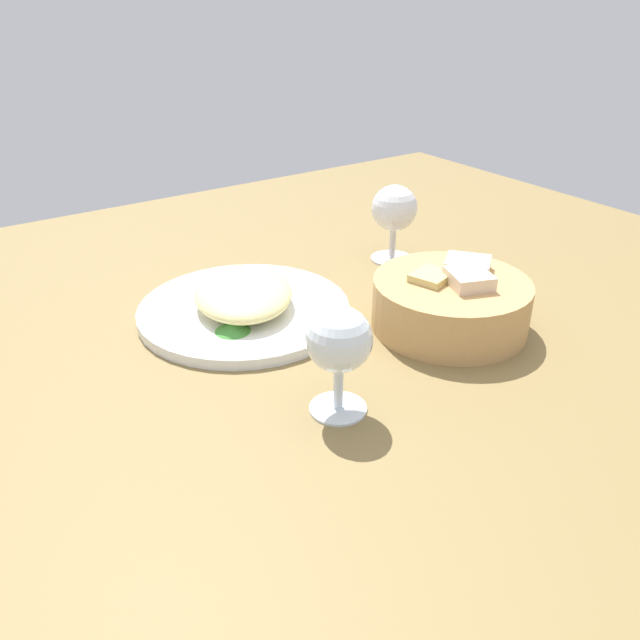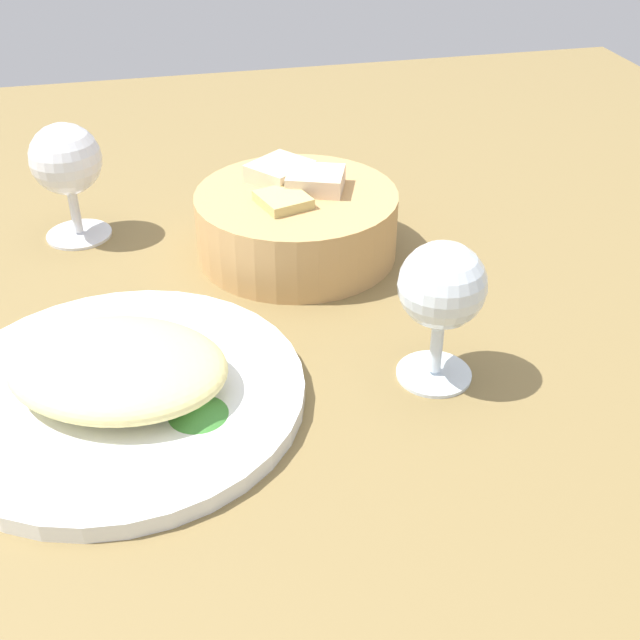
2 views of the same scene
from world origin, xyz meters
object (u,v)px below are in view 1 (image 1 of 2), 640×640
plate (244,310)px  bread_basket (451,302)px  wine_glass_near (339,345)px  wine_glass_far (394,212)px

plate → bread_basket: 26.88cm
plate → bread_basket: (17.65, 20.08, 2.80)cm
wine_glass_near → wine_glass_far: bearing=132.2°
wine_glass_near → wine_glass_far: (-27.85, 30.72, 0.06)cm
wine_glass_near → plate: bearing=174.8°
plate → wine_glass_far: 29.63cm
wine_glass_near → wine_glass_far: wine_glass_far is taller
plate → wine_glass_far: size_ratio=2.32×
wine_glass_near → bread_basket: bearing=106.4°
bread_basket → wine_glass_near: size_ratio=1.67×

